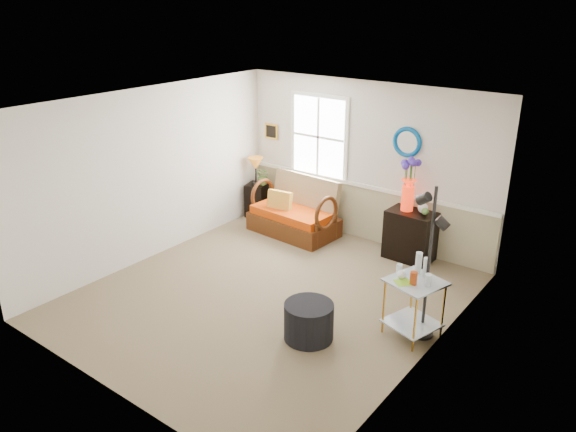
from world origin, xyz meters
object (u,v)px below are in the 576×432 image
Objects in this scene: loveseat at (294,207)px; cabinet at (410,235)px; side_table at (413,308)px; floor_lamp at (429,264)px; lamp_stand at (257,200)px; ottoman at (309,321)px.

loveseat reaches higher than cabinet.
side_table is 0.39× the size of floor_lamp.
floor_lamp is at bearing -23.17° from loveseat.
lamp_stand is 4.42m from side_table.
loveseat is at bearing -13.27° from lamp_stand.
ottoman is (0.01, -2.71, -0.16)m from cabinet.
ottoman is at bearing -46.52° from loveseat.
lamp_stand is at bearing 170.31° from floor_lamp.
side_table is 1.23× the size of ottoman.
loveseat is at bearing 167.15° from floor_lamp.
lamp_stand is 0.80× the size of cabinet.
cabinet is 0.41× the size of floor_lamp.
loveseat is 3.40m from side_table.
cabinet is at bearing 0.69° from lamp_stand.
floor_lamp reaches higher than side_table.
ottoman is (3.05, -2.68, -0.08)m from lamp_stand.
lamp_stand is 0.33× the size of floor_lamp.
cabinet is 2.72m from ottoman.
floor_lamp reaches higher than loveseat.
cabinet is at bearing 116.58° from side_table.
floor_lamp is (4.10, -1.80, 0.63)m from lamp_stand.
lamp_stand is 4.52m from floor_lamp.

